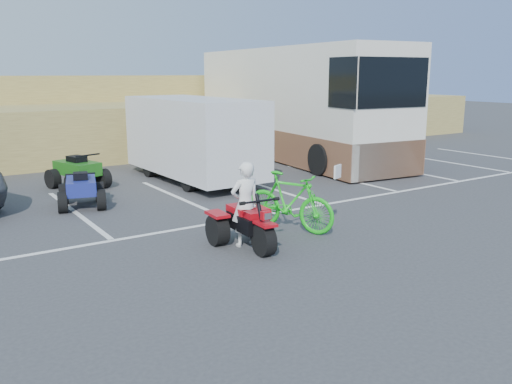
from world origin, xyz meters
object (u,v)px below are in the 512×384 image
rider (245,204)px  rv_motorhome (293,111)px  green_dirt_bike (290,202)px  red_trike_atv (249,247)px  cargo_trailer (193,137)px  quad_atv_green (79,188)px  quad_atv_blue (83,207)px

rider → rv_motorhome: bearing=-128.2°
green_dirt_bike → rv_motorhome: 10.43m
red_trike_atv → rv_motorhome: size_ratio=0.14×
cargo_trailer → quad_atv_green: cargo_trailer is taller
rv_motorhome → red_trike_atv: bearing=-125.2°
rider → quad_atv_green: bearing=-77.1°
red_trike_atv → green_dirt_bike: 1.56m
quad_atv_blue → rv_motorhome: bearing=37.6°
quad_atv_green → green_dirt_bike: bearing=-85.5°
rv_motorhome → quad_atv_blue: rv_motorhome is taller
cargo_trailer → quad_atv_blue: (-3.84, -1.49, -1.34)m
green_dirt_bike → quad_atv_green: green_dirt_bike is taller
red_trike_atv → rv_motorhome: bearing=52.2°
cargo_trailer → red_trike_atv: bearing=-109.6°
cargo_trailer → rv_motorhome: size_ratio=0.46×
quad_atv_blue → quad_atv_green: bearing=92.1°
red_trike_atv → quad_atv_green: 7.31m
red_trike_atv → rider: (0.01, 0.15, 0.81)m
quad_atv_blue → green_dirt_bike: bearing=-39.9°
red_trike_atv → quad_atv_blue: 5.22m
rv_motorhome → quad_atv_green: bearing=-164.1°
red_trike_atv → quad_atv_green: size_ratio=0.99×
red_trike_atv → cargo_trailer: 6.91m
green_dirt_bike → rv_motorhome: rv_motorhome is taller
rider → green_dirt_bike: 1.39m
rv_motorhome → quad_atv_green: size_ratio=7.27×
green_dirt_bike → quad_atv_green: bearing=86.9°
rv_motorhome → quad_atv_green: 9.13m
rider → quad_atv_green: size_ratio=1.02×
quad_atv_green → red_trike_atv: bearing=-96.8°
green_dirt_bike → quad_atv_blue: green_dirt_bike is taller
green_dirt_bike → quad_atv_blue: bearing=101.0°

